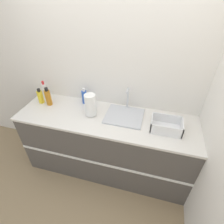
{
  "coord_description": "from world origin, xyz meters",
  "views": [
    {
      "loc": [
        0.52,
        -1.27,
        2.25
      ],
      "look_at": [
        0.08,
        0.29,
        1.06
      ],
      "focal_mm": 28.0,
      "sensor_mm": 36.0,
      "label": 1
    }
  ],
  "objects_px": {
    "bottle_blue": "(84,97)",
    "bottle_yellow": "(40,97)",
    "sink": "(124,115)",
    "bottle_amber": "(48,97)",
    "paper_towel_roll": "(90,105)",
    "bottle_white_spray": "(45,90)",
    "dish_rack": "(166,126)"
  },
  "relations": [
    {
      "from": "dish_rack",
      "to": "bottle_blue",
      "type": "bearing_deg",
      "value": 166.23
    },
    {
      "from": "dish_rack",
      "to": "bottle_amber",
      "type": "xyz_separation_m",
      "value": [
        -1.52,
        0.1,
        0.06
      ]
    },
    {
      "from": "bottle_white_spray",
      "to": "sink",
      "type": "bearing_deg",
      "value": -7.19
    },
    {
      "from": "dish_rack",
      "to": "bottle_white_spray",
      "type": "bearing_deg",
      "value": 171.06
    },
    {
      "from": "sink",
      "to": "dish_rack",
      "type": "bearing_deg",
      "value": -13.04
    },
    {
      "from": "sink",
      "to": "bottle_white_spray",
      "type": "height_order",
      "value": "sink"
    },
    {
      "from": "bottle_amber",
      "to": "paper_towel_roll",
      "type": "bearing_deg",
      "value": -6.56
    },
    {
      "from": "bottle_blue",
      "to": "bottle_yellow",
      "type": "height_order",
      "value": "bottle_blue"
    },
    {
      "from": "sink",
      "to": "bottle_amber",
      "type": "xyz_separation_m",
      "value": [
        -1.03,
        -0.01,
        0.09
      ]
    },
    {
      "from": "sink",
      "to": "paper_towel_roll",
      "type": "bearing_deg",
      "value": -168.44
    },
    {
      "from": "bottle_blue",
      "to": "bottle_yellow",
      "type": "relative_size",
      "value": 1.07
    },
    {
      "from": "paper_towel_roll",
      "to": "bottle_yellow",
      "type": "distance_m",
      "value": 0.76
    },
    {
      "from": "sink",
      "to": "paper_towel_roll",
      "type": "relative_size",
      "value": 1.59
    },
    {
      "from": "paper_towel_roll",
      "to": "bottle_blue",
      "type": "height_order",
      "value": "paper_towel_roll"
    },
    {
      "from": "sink",
      "to": "bottle_amber",
      "type": "relative_size",
      "value": 1.8
    },
    {
      "from": "bottle_white_spray",
      "to": "bottle_blue",
      "type": "distance_m",
      "value": 0.6
    },
    {
      "from": "bottle_white_spray",
      "to": "bottle_amber",
      "type": "bearing_deg",
      "value": -45.68
    },
    {
      "from": "sink",
      "to": "bottle_blue",
      "type": "relative_size",
      "value": 2.03
    },
    {
      "from": "paper_towel_roll",
      "to": "dish_rack",
      "type": "xyz_separation_m",
      "value": [
        0.9,
        -0.03,
        -0.1
      ]
    },
    {
      "from": "paper_towel_roll",
      "to": "bottle_blue",
      "type": "distance_m",
      "value": 0.3
    },
    {
      "from": "bottle_amber",
      "to": "sink",
      "type": "bearing_deg",
      "value": 0.6
    },
    {
      "from": "bottle_amber",
      "to": "bottle_blue",
      "type": "distance_m",
      "value": 0.47
    },
    {
      "from": "bottle_amber",
      "to": "bottle_white_spray",
      "type": "distance_m",
      "value": 0.22
    },
    {
      "from": "sink",
      "to": "dish_rack",
      "type": "distance_m",
      "value": 0.51
    },
    {
      "from": "dish_rack",
      "to": "sink",
      "type": "bearing_deg",
      "value": 166.96
    },
    {
      "from": "bottle_blue",
      "to": "bottle_yellow",
      "type": "distance_m",
      "value": 0.59
    },
    {
      "from": "sink",
      "to": "bottle_yellow",
      "type": "distance_m",
      "value": 1.16
    },
    {
      "from": "paper_towel_roll",
      "to": "bottle_white_spray",
      "type": "relative_size",
      "value": 1.16
    },
    {
      "from": "dish_rack",
      "to": "bottle_amber",
      "type": "height_order",
      "value": "bottle_amber"
    },
    {
      "from": "bottle_amber",
      "to": "dish_rack",
      "type": "bearing_deg",
      "value": -3.9
    },
    {
      "from": "sink",
      "to": "bottle_blue",
      "type": "bearing_deg",
      "value": 165.62
    },
    {
      "from": "dish_rack",
      "to": "bottle_white_spray",
      "type": "distance_m",
      "value": 1.7
    }
  ]
}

